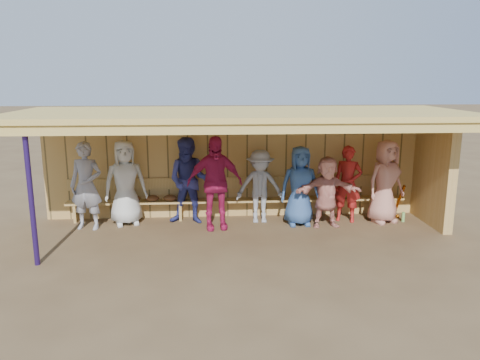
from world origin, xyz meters
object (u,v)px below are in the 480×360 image
at_px(player_f, 327,192).
at_px(player_extra, 300,186).
at_px(bench, 238,195).
at_px(player_a, 86,186).
at_px(player_h, 385,182).
at_px(player_c, 189,181).
at_px(player_d, 215,183).
at_px(player_b, 125,183).
at_px(player_g, 348,184).
at_px(player_e, 260,186).

height_order(player_f, player_extra, player_extra).
bearing_deg(bench, player_a, -169.80).
height_order(player_h, bench, player_h).
bearing_deg(player_c, player_d, -27.54).
bearing_deg(bench, player_extra, -24.35).
bearing_deg(player_b, bench, -9.82).
height_order(player_c, player_f, player_c).
distance_m(player_a, player_c, 2.14).
xyz_separation_m(player_a, bench, (3.20, 0.58, -0.40)).
bearing_deg(player_d, bench, 46.19).
distance_m(player_g, player_extra, 1.12).
height_order(player_b, player_extra, player_b).
relative_size(player_e, player_h, 0.88).
height_order(player_b, bench, player_b).
height_order(player_a, player_g, player_a).
distance_m(player_b, bench, 2.49).
height_order(player_d, player_e, player_d).
relative_size(player_c, player_f, 1.24).
bearing_deg(player_e, player_b, -179.08).
height_order(player_d, player_h, player_d).
bearing_deg(player_h, player_e, 155.21).
relative_size(player_b, bench, 0.24).
bearing_deg(player_e, player_h, -2.25).
bearing_deg(player_c, player_b, -170.27).
height_order(player_a, player_c, player_c).
xyz_separation_m(player_a, player_b, (0.76, 0.27, -0.01)).
bearing_deg(bench, player_d, -126.03).
distance_m(player_f, player_g, 0.66).
height_order(player_e, bench, player_e).
distance_m(player_d, player_extra, 1.84).
height_order(player_g, bench, player_g).
relative_size(player_c, player_d, 0.96).
xyz_separation_m(player_a, player_d, (2.67, -0.15, 0.06)).
bearing_deg(player_c, player_g, 8.19).
height_order(player_f, player_h, player_h).
distance_m(player_a, player_f, 5.06).
bearing_deg(player_e, player_c, -179.67).
bearing_deg(player_f, player_extra, 160.30).
bearing_deg(player_e, player_d, -157.27).
bearing_deg(player_c, player_f, 0.92).
bearing_deg(player_e, player_g, -0.17).
bearing_deg(player_f, bench, 155.26).
xyz_separation_m(player_f, player_g, (0.55, 0.36, 0.08)).
bearing_deg(player_d, player_c, 134.95).
height_order(player_c, player_e, player_c).
distance_m(player_e, player_h, 2.74).
xyz_separation_m(player_a, player_c, (2.12, 0.27, 0.02)).
distance_m(player_c, bench, 1.19).
relative_size(player_a, player_c, 0.98).
xyz_separation_m(player_b, player_d, (1.92, -0.42, 0.06)).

